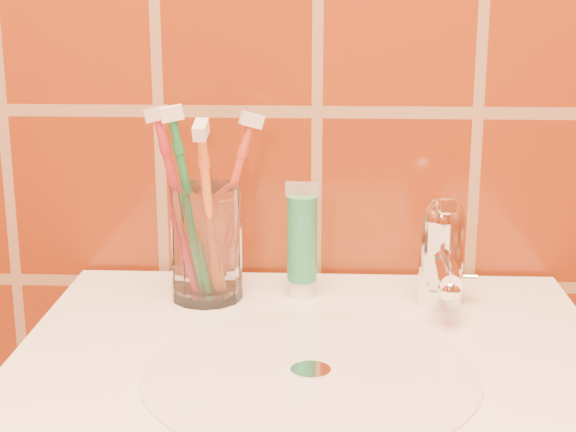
{
  "coord_description": "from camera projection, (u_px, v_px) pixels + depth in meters",
  "views": [
    {
      "loc": [
        0.01,
        0.19,
        1.19
      ],
      "look_at": [
        -0.03,
        1.08,
        0.95
      ],
      "focal_mm": 55.0,
      "sensor_mm": 36.0,
      "label": 1
    }
  ],
  "objects": [
    {
      "name": "toothbrush_1",
      "position": [
        179.0,
        206.0,
        0.95
      ],
      "size": [
        0.12,
        0.11,
        0.22
      ],
      "primitive_type": null,
      "rotation": [
        0.26,
        0.0,
        -2.04
      ],
      "color": "#B52633",
      "rests_on": "glass_tumbler"
    },
    {
      "name": "faucet",
      "position": [
        442.0,
        248.0,
        0.93
      ],
      "size": [
        0.05,
        0.11,
        0.12
      ],
      "color": "white",
      "rests_on": "pedestal_sink"
    },
    {
      "name": "toothbrush_3",
      "position": [
        191.0,
        208.0,
        0.93
      ],
      "size": [
        0.08,
        0.07,
        0.22
      ],
      "primitive_type": null,
      "rotation": [
        0.16,
        0.0,
        -1.32
      ],
      "color": "#1D6E3C",
      "rests_on": "glass_tumbler"
    },
    {
      "name": "glass_tumbler",
      "position": [
        206.0,
        243.0,
        0.95
      ],
      "size": [
        0.09,
        0.09,
        0.13
      ],
      "primitive_type": "cylinder",
      "rotation": [
        0.0,
        0.0,
        -0.18
      ],
      "color": "white",
      "rests_on": "pedestal_sink"
    },
    {
      "name": "toothpaste_tube",
      "position": [
        302.0,
        244.0,
        0.96
      ],
      "size": [
        0.04,
        0.03,
        0.13
      ],
      "rotation": [
        0.0,
        0.0,
        -0.09
      ],
      "color": "white",
      "rests_on": "pedestal_sink"
    },
    {
      "name": "toothbrush_2",
      "position": [
        228.0,
        206.0,
        0.96
      ],
      "size": [
        0.13,
        0.11,
        0.21
      ],
      "primitive_type": null,
      "rotation": [
        0.3,
        0.0,
        1.99
      ],
      "color": "#BD4028",
      "rests_on": "glass_tumbler"
    },
    {
      "name": "toothbrush_0",
      "position": [
        209.0,
        216.0,
        0.91
      ],
      "size": [
        0.04,
        0.15,
        0.23
      ],
      "primitive_type": null,
      "rotation": [
        0.32,
        0.0,
        -0.06
      ],
      "color": "orange",
      "rests_on": "glass_tumbler"
    }
  ]
}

